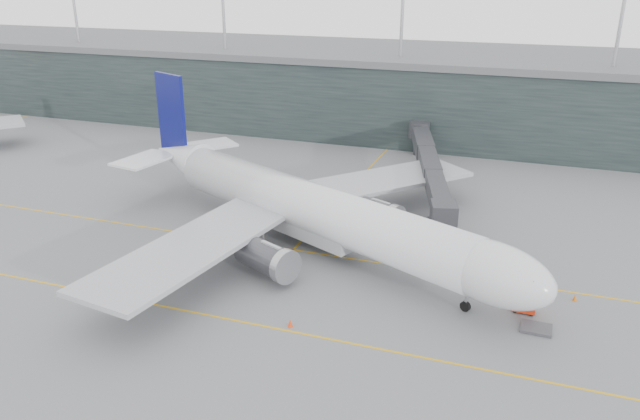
% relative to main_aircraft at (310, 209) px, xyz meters
% --- Properties ---
extents(ground, '(320.00, 320.00, 0.00)m').
position_rel_main_aircraft_xyz_m(ground, '(-6.59, 2.55, -4.72)').
color(ground, '#5E5E63').
rests_on(ground, ground).
extents(taxiline_a, '(160.00, 0.25, 0.02)m').
position_rel_main_aircraft_xyz_m(taxiline_a, '(-6.59, -1.45, -4.71)').
color(taxiline_a, gold).
rests_on(taxiline_a, ground).
extents(taxiline_b, '(160.00, 0.25, 0.02)m').
position_rel_main_aircraft_xyz_m(taxiline_b, '(-6.59, -17.45, -4.71)').
color(taxiline_b, gold).
rests_on(taxiline_b, ground).
extents(taxiline_lead_main, '(0.25, 60.00, 0.02)m').
position_rel_main_aircraft_xyz_m(taxiline_lead_main, '(-1.59, 22.55, -4.71)').
color(taxiline_lead_main, gold).
rests_on(taxiline_lead_main, ground).
extents(terminal, '(240.00, 36.00, 29.00)m').
position_rel_main_aircraft_xyz_m(terminal, '(-6.59, 60.55, 2.90)').
color(terminal, black).
rests_on(terminal, ground).
extents(main_aircraft, '(56.96, 52.43, 16.81)m').
position_rel_main_aircraft_xyz_m(main_aircraft, '(0.00, 0.00, 0.00)').
color(main_aircraft, silver).
rests_on(main_aircraft, ground).
extents(jet_bridge, '(12.45, 42.26, 5.70)m').
position_rel_main_aircraft_xyz_m(jet_bridge, '(10.46, 24.81, -0.45)').
color(jet_bridge, '#292A2E').
rests_on(jet_bridge, ground).
extents(gse_cart, '(2.14, 1.45, 1.40)m').
position_rel_main_aircraft_xyz_m(gse_cart, '(23.95, -6.98, -3.94)').
color(gse_cart, red).
rests_on(gse_cart, ground).
extents(baggage_dolly, '(2.71, 2.20, 0.27)m').
position_rel_main_aircraft_xyz_m(baggage_dolly, '(25.16, -9.82, -4.56)').
color(baggage_dolly, '#3A3A3F').
rests_on(baggage_dolly, ground).
extents(uld_a, '(2.60, 2.38, 1.92)m').
position_rel_main_aircraft_xyz_m(uld_a, '(-11.41, 11.64, -3.71)').
color(uld_a, '#39393F').
rests_on(uld_a, ground).
extents(uld_b, '(2.02, 1.66, 1.76)m').
position_rel_main_aircraft_xyz_m(uld_b, '(-8.06, 14.33, -3.79)').
color(uld_b, '#39393F').
rests_on(uld_b, ground).
extents(uld_c, '(2.18, 1.98, 1.62)m').
position_rel_main_aircraft_xyz_m(uld_c, '(-7.77, 11.89, -3.87)').
color(uld_c, '#39393F').
rests_on(uld_c, ground).
extents(cone_nose, '(0.43, 0.43, 0.68)m').
position_rel_main_aircraft_xyz_m(cone_nose, '(28.50, -3.08, -4.38)').
color(cone_nose, '#D0600B').
rests_on(cone_nose, ground).
extents(cone_wing_stbd, '(0.47, 0.47, 0.75)m').
position_rel_main_aircraft_xyz_m(cone_wing_stbd, '(4.28, -16.73, -4.34)').
color(cone_wing_stbd, red).
rests_on(cone_wing_stbd, ground).
extents(cone_wing_port, '(0.39, 0.39, 0.63)m').
position_rel_main_aircraft_xyz_m(cone_wing_port, '(2.52, 12.78, -4.40)').
color(cone_wing_port, '#D4440B').
rests_on(cone_wing_port, ground).
extents(cone_tail, '(0.41, 0.41, 0.65)m').
position_rel_main_aircraft_xyz_m(cone_tail, '(-15.33, -8.91, -4.39)').
color(cone_tail, orange).
rests_on(cone_tail, ground).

